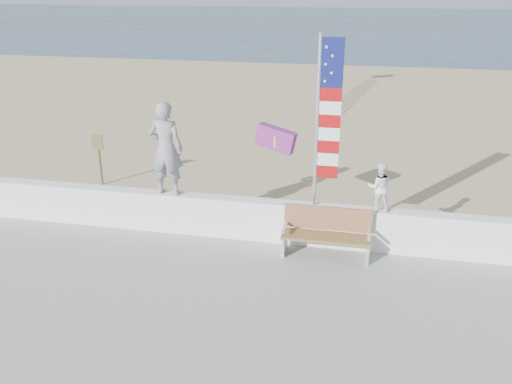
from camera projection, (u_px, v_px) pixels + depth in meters
ground at (226, 292)px, 10.25m from camera, size 220.00×220.00×0.00m
sand at (294, 151)px, 18.43m from camera, size 90.00×40.00×0.08m
seawall at (249, 219)px, 11.84m from camera, size 30.00×0.35×0.90m
adult at (166, 149)px, 11.64m from camera, size 0.76×0.50×2.07m
child at (379, 187)px, 10.96m from camera, size 0.53×0.44×1.01m
bench at (327, 232)px, 11.07m from camera, size 1.80×0.57×1.00m
flag at (324, 116)px, 10.68m from camera, size 0.50×0.08×3.50m
parafoil_kite at (277, 139)px, 12.34m from camera, size 1.00×0.43×0.67m
sign at (99, 155)px, 15.04m from camera, size 0.32×0.07×1.46m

